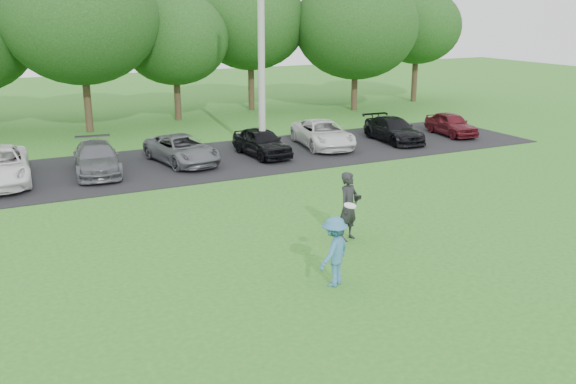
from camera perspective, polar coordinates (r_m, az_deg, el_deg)
name	(u,v)px	position (r m, az deg, el deg)	size (l,w,h in m)	color
ground	(358,287)	(14.55, 6.25, -8.38)	(100.00, 100.00, 0.00)	#286C1F
parking_lot	(181,163)	(25.85, -9.48, 2.52)	(32.00, 6.50, 0.03)	black
utility_pole	(261,40)	(26.12, -2.40, 13.35)	(0.28, 0.28, 9.47)	#9D9C98
frisbee_player	(334,251)	(14.31, 4.13, -5.28)	(1.19, 1.04, 1.90)	teal
camera_bystander	(349,206)	(17.05, 5.42, -1.28)	(0.80, 0.68, 1.86)	black
parked_cars	(163,152)	(25.37, -11.09, 3.54)	(28.75, 4.77, 1.25)	white
tree_row	(148,29)	(34.96, -12.37, 14.01)	(42.39, 9.85, 8.64)	#38281C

